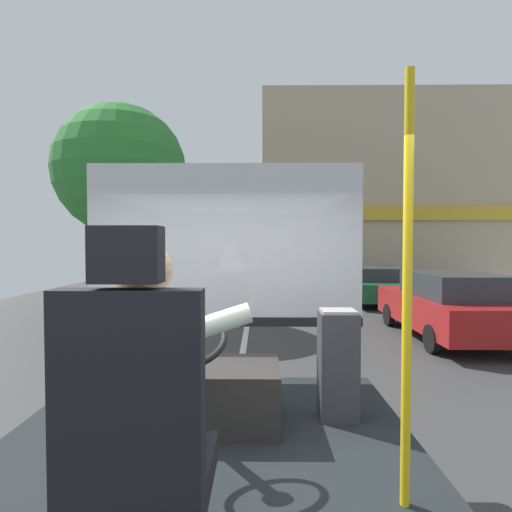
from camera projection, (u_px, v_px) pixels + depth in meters
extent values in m
cube|color=#363636|center=(248.00, 318.00, 10.84)|extent=(18.00, 44.00, 0.05)
cube|color=silver|center=(248.00, 317.00, 10.84)|extent=(0.12, 39.60, 0.00)
cube|color=black|center=(197.00, 489.00, 2.02)|extent=(2.60, 3.20, 0.06)
cube|color=black|center=(146.00, 477.00, 1.47)|extent=(0.48, 0.48, 0.12)
cube|color=black|center=(128.00, 392.00, 1.27)|extent=(0.48, 0.10, 0.66)
cube|color=black|center=(127.00, 254.00, 1.25)|extent=(0.22, 0.10, 0.18)
cylinder|color=#282833|center=(177.00, 425.00, 1.58)|extent=(0.16, 0.44, 0.16)
cylinder|color=#282833|center=(132.00, 425.00, 1.59)|extent=(0.16, 0.44, 0.16)
cylinder|color=silver|center=(143.00, 382.00, 1.43)|extent=(0.33, 0.33, 0.61)
cube|color=black|center=(156.00, 349.00, 1.59)|extent=(0.06, 0.01, 0.38)
sphere|color=tan|center=(142.00, 270.00, 1.41)|extent=(0.22, 0.22, 0.22)
cylinder|color=silver|center=(186.00, 333.00, 1.69)|extent=(0.59, 0.20, 0.25)
cylinder|color=silver|center=(138.00, 333.00, 1.70)|extent=(0.59, 0.20, 0.25)
cube|color=#282623|center=(198.00, 394.00, 2.69)|extent=(1.10, 0.56, 0.40)
cylinder|color=black|center=(188.00, 367.00, 2.31)|extent=(0.07, 0.25, 0.40)
torus|color=black|center=(185.00, 339.00, 2.21)|extent=(0.48, 0.44, 0.24)
cylinder|color=black|center=(185.00, 339.00, 2.21)|extent=(0.13, 0.13, 0.09)
cylinder|color=gold|center=(407.00, 290.00, 1.82)|extent=(0.04, 0.04, 2.02)
cube|color=#333338|center=(338.00, 365.00, 2.78)|extent=(0.26, 0.23, 0.74)
cube|color=#9E9993|center=(338.00, 311.00, 2.77)|extent=(0.24, 0.20, 0.02)
cube|color=silver|center=(225.00, 241.00, 3.60)|extent=(2.50, 0.01, 1.40)
cube|color=black|center=(225.00, 321.00, 3.63)|extent=(2.50, 0.08, 0.08)
cylinder|color=#4C3828|center=(122.00, 266.00, 10.46)|extent=(0.26, 0.26, 2.82)
sphere|color=#2B772D|center=(121.00, 170.00, 10.38)|extent=(3.39, 3.39, 3.39)
cube|color=tan|center=(383.00, 196.00, 19.30)|extent=(11.78, 5.31, 8.62)
cube|color=gold|center=(402.00, 213.00, 16.62)|extent=(11.31, 0.12, 0.60)
cube|color=maroon|center=(450.00, 310.00, 8.45)|extent=(1.88, 3.93, 0.64)
cube|color=#282D33|center=(456.00, 285.00, 8.19)|extent=(1.54, 2.16, 0.49)
cylinder|color=black|center=(462.00, 315.00, 9.66)|extent=(0.14, 0.53, 0.53)
cylinder|color=black|center=(389.00, 315.00, 9.68)|extent=(0.14, 0.53, 0.53)
cylinder|color=black|center=(432.00, 339.00, 7.25)|extent=(0.14, 0.53, 0.53)
cube|color=#195633|center=(374.00, 287.00, 13.63)|extent=(1.95, 4.13, 0.56)
cube|color=#282D33|center=(376.00, 273.00, 13.37)|extent=(1.60, 2.27, 0.43)
cylinder|color=black|center=(388.00, 291.00, 14.91)|extent=(0.14, 0.46, 0.46)
cylinder|color=black|center=(339.00, 291.00, 14.93)|extent=(0.14, 0.46, 0.46)
cylinder|color=black|center=(415.00, 301.00, 12.35)|extent=(0.14, 0.46, 0.46)
cylinder|color=black|center=(355.00, 300.00, 12.37)|extent=(0.14, 0.46, 0.46)
cube|color=navy|center=(351.00, 273.00, 19.06)|extent=(1.95, 3.86, 0.65)
cube|color=#282D33|center=(352.00, 261.00, 18.81)|extent=(1.60, 2.12, 0.49)
cylinder|color=black|center=(363.00, 278.00, 20.26)|extent=(0.14, 0.53, 0.53)
cylinder|color=black|center=(327.00, 278.00, 20.28)|extent=(0.14, 0.53, 0.53)
cylinder|color=black|center=(377.00, 282.00, 17.87)|extent=(0.14, 0.53, 0.53)
cylinder|color=black|center=(336.00, 282.00, 17.89)|extent=(0.14, 0.53, 0.53)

